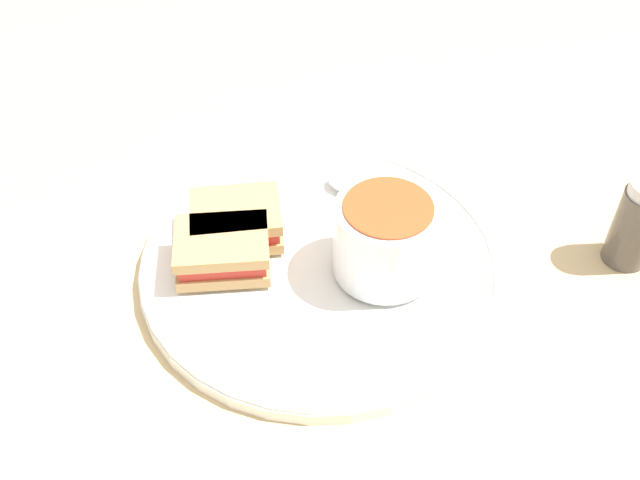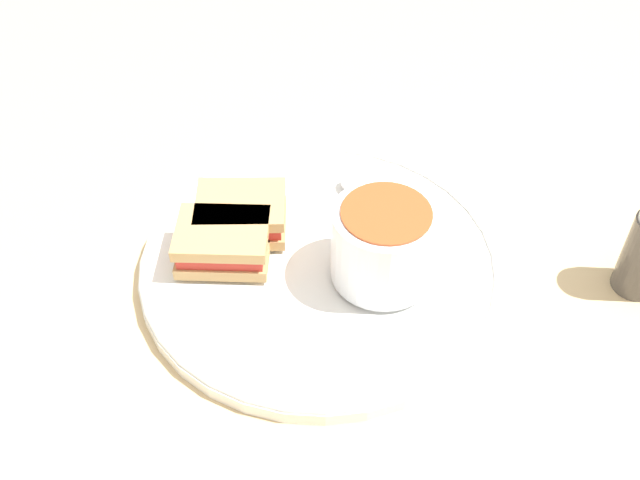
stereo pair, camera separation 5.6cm
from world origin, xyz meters
The scene contains 7 objects.
ground_plane centered at (0.00, 0.00, 0.00)m, with size 2.40×2.40×0.00m, color #D1B27F.
plate centered at (0.00, 0.00, 0.01)m, with size 0.33×0.33×0.02m.
soup_bowl centered at (-0.01, 0.06, 0.05)m, with size 0.09×0.09×0.07m.
spoon centered at (-0.09, -0.01, 0.02)m, with size 0.04×0.12×0.01m.
sandwich_half_near centered at (0.01, -0.08, 0.03)m, with size 0.10×0.10×0.03m.
sandwich_half_far centered at (0.05, -0.07, 0.03)m, with size 0.10×0.10×0.03m.
salt_shaker centered at (-0.13, 0.25, 0.04)m, with size 0.04×0.04×0.09m.
Camera 1 is at (0.42, 0.20, 0.51)m, focal length 42.00 mm.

